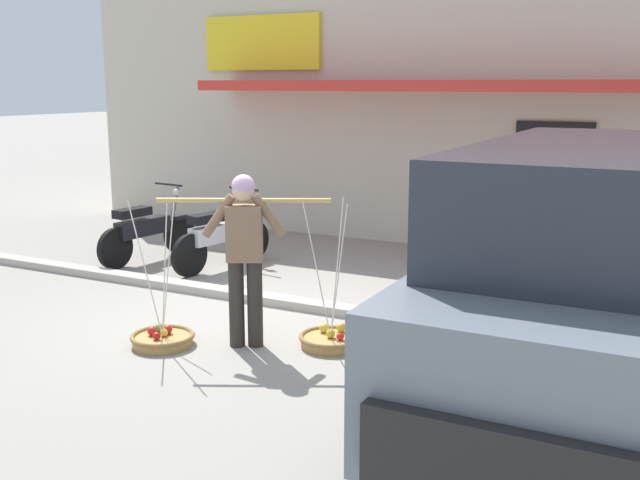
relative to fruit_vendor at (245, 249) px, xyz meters
name	(u,v)px	position (x,y,z in m)	size (l,w,h in m)	color
ground_plane	(243,321)	(-0.46, 0.64, -0.98)	(90.00, 90.00, 0.00)	gray
sidewalk_curb	(276,300)	(-0.46, 1.34, -0.93)	(20.00, 0.24, 0.10)	#AEA89C
fruit_vendor	(245,249)	(0.00, 0.00, 0.00)	(1.50, 0.78, 1.70)	#2D2823
fruit_basket_left_side	(162,338)	(-0.74, -0.37, -0.90)	(0.63, 0.63, 1.45)	#B2894C
fruit_basket_right_side	(331,339)	(0.74, 0.38, -0.90)	(0.63, 0.63, 1.45)	#B2894C
motorcycle_nearest_shop	(146,230)	(-3.24, 2.37, -0.52)	(0.54, 1.82, 1.09)	black
motorcycle_second_in_row	(221,237)	(-2.03, 2.49, -0.52)	(0.56, 1.80, 1.09)	black
parked_truck	(593,273)	(3.17, -0.06, 0.15)	(2.18, 4.82, 2.10)	slate
storefront_building	(472,107)	(-0.06, 7.73, 1.12)	(13.00, 6.00, 4.20)	beige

